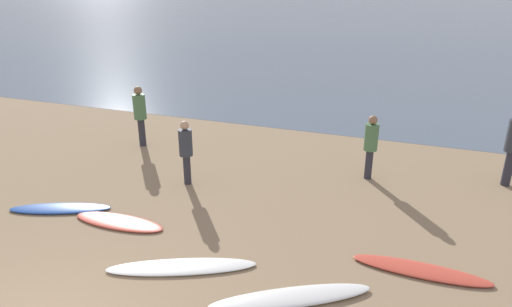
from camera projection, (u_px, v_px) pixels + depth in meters
name	position (u px, v px, depth m)	size (l,w,h in m)	color
ground_plane	(265.00, 133.00, 14.52)	(120.00, 120.00, 0.20)	#997C5B
ocean_water	(392.00, 12.00, 58.45)	(140.00, 100.00, 0.01)	slate
surfboard_0	(60.00, 208.00, 9.61)	(2.11, 0.50, 0.07)	#1E479E
surfboard_1	(119.00, 222.00, 9.10)	(1.96, 0.58, 0.06)	#D84C38
surfboard_2	(181.00, 267.00, 7.70)	(2.53, 0.49, 0.06)	white
surfboard_3	(291.00, 297.00, 6.96)	(2.56, 0.48, 0.09)	white
surfboard_4	(421.00, 270.00, 7.61)	(2.24, 0.48, 0.07)	#D84C38
person_0	(186.00, 147.00, 10.49)	(0.31, 0.31, 1.55)	#2D2D38
person_1	(140.00, 111.00, 12.83)	(0.35, 0.35, 1.73)	#2D2D38
person_2	(371.00, 142.00, 10.77)	(0.32, 0.32, 1.58)	#2D2D38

